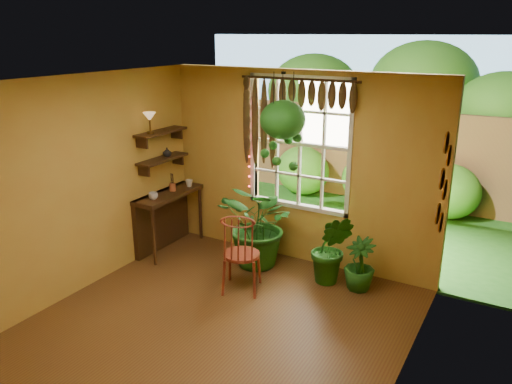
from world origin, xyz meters
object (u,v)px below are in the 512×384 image
Objects in this scene: counter_ledge at (164,213)px; potted_plant_mid at (332,249)px; hanging_basket at (283,127)px; windsor_chair at (241,265)px; potted_plant_left at (261,225)px.

potted_plant_mid is (2.63, 0.19, -0.07)m from counter_ledge.
hanging_basket is at bearing 7.68° from counter_ledge.
hanging_basket is at bearing 59.54° from windsor_chair.
potted_plant_left is 1.27× the size of potted_plant_mid.
potted_plant_left is (-0.13, 0.75, 0.26)m from windsor_chair.
potted_plant_left is 1.41m from hanging_basket.
windsor_chair is at bearing -18.56° from counter_ledge.
windsor_chair is at bearing -139.94° from potted_plant_mid.
windsor_chair is 0.98× the size of hanging_basket.
hanging_basket is (-0.77, 0.06, 1.52)m from potted_plant_mid.
potted_plant_mid is at bearing 4.09° from counter_ledge.
windsor_chair is 1.01× the size of potted_plant_left.
windsor_chair is 1.28× the size of potted_plant_mid.
hanging_basket reaches higher than windsor_chair.
potted_plant_mid is at bearing -4.65° from hanging_basket.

